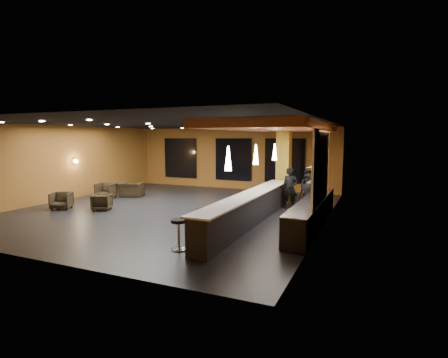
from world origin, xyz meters
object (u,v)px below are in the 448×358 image
at_px(staff_c, 308,192).
at_px(bar_stool_3, 230,208).
at_px(pendant_2, 275,152).
at_px(staff_a, 290,188).
at_px(prep_counter, 312,213).
at_px(bar_stool_0, 179,231).
at_px(bar_counter, 251,209).
at_px(bar_stool_6, 256,193).
at_px(armchair_a, 62,201).
at_px(pendant_1, 256,155).
at_px(bar_stool_1, 204,219).
at_px(bar_stool_5, 251,196).
at_px(staff_b, 308,189).
at_px(armchair_d, 132,189).
at_px(bar_stool_4, 240,203).
at_px(pendant_0, 228,158).
at_px(armchair_b, 102,202).
at_px(column, 284,164).
at_px(armchair_c, 106,191).
at_px(bar_stool_2, 214,214).

distance_m(staff_c, bar_stool_3, 3.72).
xyz_separation_m(pendant_2, staff_a, (0.67, -0.01, -1.48)).
height_order(prep_counter, bar_stool_0, prep_counter).
xyz_separation_m(bar_counter, bar_stool_6, (-0.89, 3.31, 0.03)).
height_order(prep_counter, armchair_a, prep_counter).
distance_m(pendant_1, bar_stool_1, 3.29).
xyz_separation_m(bar_stool_0, bar_stool_5, (-0.04, 5.88, -0.01)).
height_order(staff_b, staff_c, staff_b).
distance_m(staff_c, bar_stool_1, 5.56).
bearing_deg(armchair_d, staff_b, 168.25).
height_order(bar_stool_4, bar_stool_6, bar_stool_6).
bearing_deg(bar_stool_4, staff_b, 50.38).
xyz_separation_m(pendant_0, armchair_d, (-7.30, 4.86, -1.99)).
xyz_separation_m(bar_stool_0, bar_stool_1, (0.06, 1.32, 0.02)).
relative_size(armchair_b, bar_stool_0, 0.88).
distance_m(staff_b, armchair_b, 8.58).
bearing_deg(column, bar_stool_3, -99.24).
relative_size(prep_counter, bar_stool_6, 7.31).
relative_size(prep_counter, bar_stool_4, 8.09).
relative_size(staff_a, bar_stool_1, 2.03).
bearing_deg(armchair_a, bar_stool_5, -2.89).
bearing_deg(pendant_1, armchair_c, 169.97).
bearing_deg(bar_stool_6, pendant_2, -19.04).
bearing_deg(staff_a, prep_counter, -77.40).
bearing_deg(pendant_1, pendant_0, -90.00).
relative_size(staff_c, armchair_c, 1.82).
height_order(staff_b, bar_stool_0, staff_b).
distance_m(pendant_2, staff_a, 1.63).
bearing_deg(staff_b, staff_a, -133.21).
bearing_deg(bar_stool_6, bar_stool_4, -87.78).
relative_size(staff_c, bar_stool_5, 1.88).
bearing_deg(bar_stool_5, bar_stool_1, -88.76).
bearing_deg(bar_stool_4, bar_stool_5, 90.93).
height_order(pendant_2, staff_b, pendant_2).
bearing_deg(bar_stool_6, armchair_c, -169.21).
height_order(staff_a, armchair_d, staff_a).
distance_m(armchair_b, armchair_d, 3.31).
xyz_separation_m(armchair_b, bar_stool_6, (5.42, 3.60, 0.20)).
relative_size(staff_a, bar_stool_2, 2.21).
distance_m(bar_stool_2, bar_stool_6, 4.53).
xyz_separation_m(staff_b, bar_stool_5, (-2.13, -1.22, -0.28)).
xyz_separation_m(column, pendant_2, (0.00, -1.60, 0.60)).
height_order(prep_counter, pendant_0, pendant_0).
height_order(bar_stool_2, bar_stool_5, bar_stool_5).
height_order(bar_counter, armchair_c, bar_counter).
relative_size(pendant_1, staff_b, 0.44).
bearing_deg(bar_stool_0, column, 84.46).
distance_m(staff_c, bar_stool_0, 6.81).
distance_m(armchair_b, armchair_c, 2.86).
bearing_deg(pendant_1, armchair_b, -172.80).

